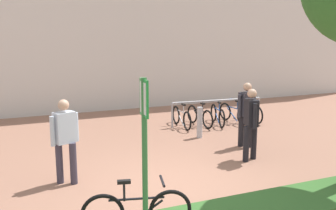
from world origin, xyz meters
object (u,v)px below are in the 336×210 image
bollard_steel (200,122)px  person_suited_dark (251,120)px  bike_rack_cluster (217,114)px  person_shirt_blue (65,136)px  person_suited_navy (247,111)px  parking_sign_post (145,137)px

bollard_steel → person_suited_dark: person_suited_dark is taller
bike_rack_cluster → person_shirt_blue: 6.31m
bike_rack_cluster → person_suited_dark: (-1.12, -3.50, 0.64)m
person_suited_navy → person_shirt_blue: 4.82m
person_suited_navy → person_suited_dark: 1.11m
person_suited_dark → bollard_steel: bearing=94.5°
person_shirt_blue → person_suited_navy: bearing=9.0°
person_suited_navy → person_shirt_blue: size_ratio=1.00×
bollard_steel → person_shirt_blue: person_shirt_blue is taller
bike_rack_cluster → bollard_steel: bollard_steel is taller
person_suited_navy → person_suited_dark: same height
parking_sign_post → person_shirt_blue: bearing=105.4°
person_suited_navy → person_suited_dark: bearing=-118.9°
person_shirt_blue → bike_rack_cluster: bearing=31.5°
parking_sign_post → person_shirt_blue: (-0.74, 2.66, -0.59)m
bollard_steel → person_shirt_blue: bearing=-153.5°
bike_rack_cluster → person_suited_dark: size_ratio=1.86×
parking_sign_post → bollard_steel: 5.85m
person_suited_navy → bollard_steel: bearing=119.4°
bike_rack_cluster → person_suited_navy: size_ratio=1.86×
bike_rack_cluster → bollard_steel: 1.81m
person_shirt_blue → person_suited_dark: size_ratio=1.00×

